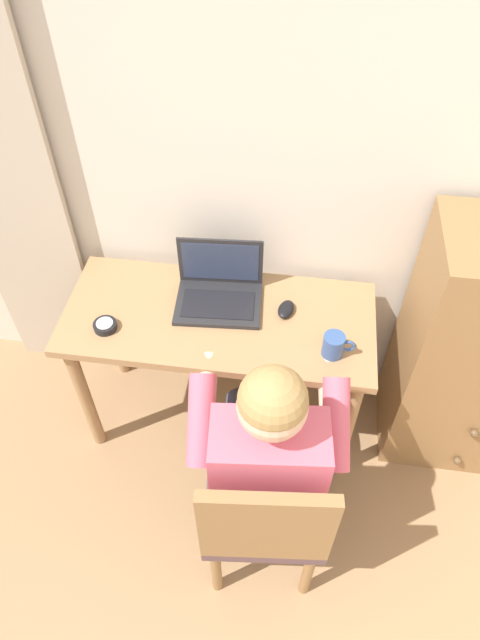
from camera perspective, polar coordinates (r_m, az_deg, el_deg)
wall_back at (r=2.10m, az=7.92°, el=16.11°), size 4.80×0.05×2.50m
curtain_panel at (r=2.45m, az=-23.00°, el=12.62°), size 0.45×0.03×2.14m
desk at (r=2.28m, az=-2.14°, el=-1.53°), size 1.23×0.54×0.73m
chair at (r=2.02m, az=2.54°, el=-19.47°), size 0.46×0.44×0.87m
person_seated at (r=1.93m, az=2.81°, el=-12.39°), size 0.57×0.61×1.19m
laptop at (r=2.22m, az=-2.16°, el=3.19°), size 0.36×0.27×0.24m
computer_mouse at (r=2.20m, az=4.76°, el=1.11°), size 0.08×0.11×0.03m
desk_clock at (r=2.20m, az=-13.71°, el=-0.57°), size 0.09×0.09×0.03m
coffee_mug at (r=2.06m, az=9.66°, el=-2.58°), size 0.12×0.08×0.09m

